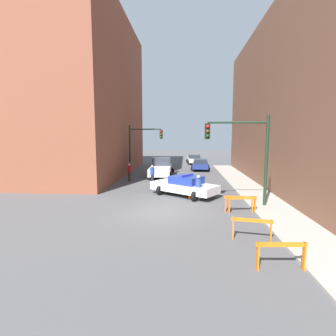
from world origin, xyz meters
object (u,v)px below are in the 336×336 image
barrier_mid (252,226)px  barrier_front (281,251)px  traffic_light_far (140,143)px  barrier_corner (242,202)px  pedestrian_crossing (152,174)px  pedestrian_corner (130,172)px  pedestrian_sidewalk (198,187)px  barrier_back (239,201)px  traffic_cone (190,194)px  parked_car_mid (194,159)px  white_truck (161,168)px  parked_car_near (200,164)px  police_car (185,186)px  traffic_light_near (246,147)px

barrier_mid → barrier_front: bearing=-81.9°
traffic_light_far → barrier_corner: bearing=-57.8°
pedestrian_crossing → pedestrian_corner: (-2.29, 1.39, 0.00)m
pedestrian_sidewalk → barrier_front: size_ratio=1.04×
traffic_light_far → barrier_back: bearing=-58.1°
pedestrian_sidewalk → barrier_front: 8.97m
barrier_front → pedestrian_sidewalk: bearing=104.0°
barrier_corner → traffic_cone: (-2.75, 2.97, -0.30)m
parked_car_mid → barrier_mid: 28.61m
traffic_light_far → white_truck: bearing=0.2°
parked_car_near → police_car: bearing=-94.4°
barrier_front → barrier_back: bearing=90.6°
parked_car_mid → police_car: bearing=-97.2°
barrier_front → barrier_back: 6.24m
pedestrian_corner → traffic_cone: size_ratio=2.53×
pedestrian_crossing → barrier_back: 9.79m
traffic_light_far → pedestrian_corner: bearing=-102.0°
pedestrian_sidewalk → traffic_cone: size_ratio=2.53×
traffic_light_far → police_car: size_ratio=1.06×
traffic_light_far → barrier_mid: size_ratio=3.29×
police_car → barrier_back: 4.77m
police_car → parked_car_near: 14.03m
pedestrian_corner → barrier_front: bearing=-84.4°
pedestrian_crossing → barrier_back: bearing=7.7°
parked_car_near → traffic_cone: (-1.48, -14.79, -0.36)m
pedestrian_corner → barrier_corner: (8.21, -9.43, -0.24)m
parked_car_near → parked_car_mid: (-0.52, 7.01, 0.00)m
pedestrian_crossing → barrier_front: (5.84, -14.14, -0.24)m
traffic_cone → barrier_front: bearing=-73.6°
pedestrian_sidewalk → barrier_back: bearing=16.5°
barrier_mid → barrier_corner: (0.41, 3.80, 0.00)m
police_car → parked_car_mid: police_car is taller
parked_car_near → barrier_corner: parked_car_near is taller
pedestrian_crossing → traffic_cone: size_ratio=2.53×
traffic_light_far → barrier_back: traffic_light_far is taller
parked_car_mid → barrier_front: (1.72, -30.88, -0.06)m
police_car → barrier_corner: size_ratio=3.09×
traffic_light_far → parked_car_near: size_ratio=1.18×
traffic_light_far → traffic_cone: size_ratio=7.93×
barrier_corner → barrier_mid: bearing=-96.2°
pedestrian_corner → pedestrian_sidewalk: size_ratio=1.00×
traffic_light_near → parked_car_near: traffic_light_near is taller
white_truck → traffic_cone: size_ratio=8.29×
pedestrian_sidewalk → traffic_light_near: bearing=39.4°
white_truck → barrier_back: (5.43, -12.02, -0.29)m
pedestrian_crossing → barrier_mid: (5.51, -11.84, -0.24)m
white_truck → barrier_corner: bearing=-66.5°
pedestrian_crossing → barrier_mid: 13.06m
parked_car_mid → barrier_front: size_ratio=2.75×
white_truck → barrier_back: size_ratio=3.40×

